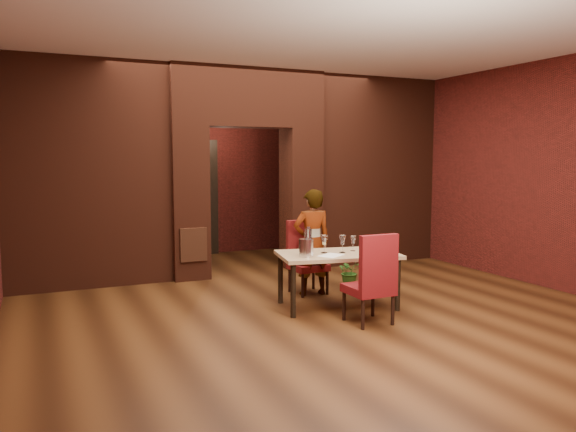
% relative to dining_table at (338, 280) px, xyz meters
% --- Properties ---
extents(floor, '(8.00, 8.00, 0.00)m').
position_rel_dining_table_xyz_m(floor, '(-0.29, 0.42, -0.34)').
color(floor, '#4C2A13').
rests_on(floor, ground).
extents(ceiling, '(7.00, 8.00, 0.04)m').
position_rel_dining_table_xyz_m(ceiling, '(-0.29, 0.42, 2.86)').
color(ceiling, silver).
rests_on(ceiling, ground).
extents(wall_back, '(7.00, 0.04, 3.20)m').
position_rel_dining_table_xyz_m(wall_back, '(-0.29, 4.42, 1.26)').
color(wall_back, maroon).
rests_on(wall_back, ground).
extents(wall_right, '(0.04, 8.00, 3.20)m').
position_rel_dining_table_xyz_m(wall_right, '(3.21, 0.42, 1.26)').
color(wall_right, maroon).
rests_on(wall_right, ground).
extents(pillar_left, '(0.55, 0.55, 2.30)m').
position_rel_dining_table_xyz_m(pillar_left, '(-1.24, 2.42, 0.81)').
color(pillar_left, maroon).
rests_on(pillar_left, ground).
extents(pillar_right, '(0.55, 0.55, 2.30)m').
position_rel_dining_table_xyz_m(pillar_right, '(0.66, 2.42, 0.81)').
color(pillar_right, maroon).
rests_on(pillar_right, ground).
extents(lintel, '(2.45, 0.55, 0.90)m').
position_rel_dining_table_xyz_m(lintel, '(-0.29, 2.42, 2.41)').
color(lintel, maroon).
rests_on(lintel, ground).
extents(wing_wall_left, '(2.28, 0.35, 3.20)m').
position_rel_dining_table_xyz_m(wing_wall_left, '(-2.65, 2.42, 1.26)').
color(wing_wall_left, maroon).
rests_on(wing_wall_left, ground).
extents(wing_wall_right, '(2.28, 0.35, 3.20)m').
position_rel_dining_table_xyz_m(wing_wall_right, '(2.07, 2.42, 1.26)').
color(wing_wall_right, maroon).
rests_on(wing_wall_right, ground).
extents(vent_panel, '(0.40, 0.03, 0.50)m').
position_rel_dining_table_xyz_m(vent_panel, '(-1.24, 2.12, 0.21)').
color(vent_panel, '#9D502D').
rests_on(vent_panel, ground).
extents(rear_door, '(0.90, 0.08, 2.10)m').
position_rel_dining_table_xyz_m(rear_door, '(-0.69, 4.36, 0.71)').
color(rear_door, black).
rests_on(rear_door, ground).
extents(rear_door_frame, '(1.02, 0.04, 2.22)m').
position_rel_dining_table_xyz_m(rear_door_frame, '(-0.69, 4.32, 0.71)').
color(rear_door_frame, black).
rests_on(rear_door_frame, ground).
extents(dining_table, '(1.56, 1.07, 0.67)m').
position_rel_dining_table_xyz_m(dining_table, '(0.00, 0.00, 0.00)').
color(dining_table, tan).
rests_on(dining_table, ground).
extents(chair_far, '(0.47, 0.47, 0.98)m').
position_rel_dining_table_xyz_m(chair_far, '(-0.02, 0.77, 0.15)').
color(chair_far, maroon).
rests_on(chair_far, ground).
extents(chair_near, '(0.47, 0.47, 1.01)m').
position_rel_dining_table_xyz_m(chair_near, '(-0.02, -0.72, 0.17)').
color(chair_near, maroon).
rests_on(chair_near, ground).
extents(person_seated, '(0.56, 0.40, 1.42)m').
position_rel_dining_table_xyz_m(person_seated, '(-0.00, 0.69, 0.37)').
color(person_seated, white).
rests_on(person_seated, ground).
extents(wine_glass_a, '(0.09, 0.09, 0.22)m').
position_rel_dining_table_xyz_m(wine_glass_a, '(-0.16, 0.06, 0.45)').
color(wine_glass_a, white).
rests_on(wine_glass_a, dining_table).
extents(wine_glass_b, '(0.09, 0.09, 0.21)m').
position_rel_dining_table_xyz_m(wine_glass_b, '(0.06, -0.01, 0.44)').
color(wine_glass_b, silver).
rests_on(wine_glass_b, dining_table).
extents(wine_glass_c, '(0.08, 0.08, 0.19)m').
position_rel_dining_table_xyz_m(wine_glass_c, '(0.24, 0.04, 0.43)').
color(wine_glass_c, white).
rests_on(wine_glass_c, dining_table).
extents(tasting_sheet, '(0.37, 0.34, 0.00)m').
position_rel_dining_table_xyz_m(tasting_sheet, '(-0.17, -0.13, 0.34)').
color(tasting_sheet, white).
rests_on(tasting_sheet, dining_table).
extents(wine_bucket, '(0.17, 0.17, 0.21)m').
position_rel_dining_table_xyz_m(wine_bucket, '(-0.47, -0.07, 0.44)').
color(wine_bucket, silver).
rests_on(wine_bucket, dining_table).
extents(water_bottle, '(0.08, 0.08, 0.33)m').
position_rel_dining_table_xyz_m(water_bottle, '(-0.37, 0.07, 0.50)').
color(water_bottle, white).
rests_on(water_bottle, dining_table).
extents(potted_plant, '(0.37, 0.32, 0.39)m').
position_rel_dining_table_xyz_m(potted_plant, '(0.76, 0.98, -0.14)').
color(potted_plant, '#2E601C').
rests_on(potted_plant, ground).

